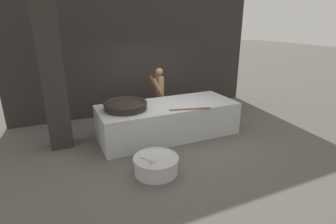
% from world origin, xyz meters
% --- Properties ---
extents(ground_plane, '(60.00, 60.00, 0.00)m').
position_xyz_m(ground_plane, '(0.00, 0.00, 0.00)').
color(ground_plane, '#56514C').
extents(back_wall, '(8.20, 0.24, 4.18)m').
position_xyz_m(back_wall, '(0.00, 2.38, 2.09)').
color(back_wall, '#2D2826').
rests_on(back_wall, ground_plane).
extents(support_pillar, '(0.52, 0.52, 4.18)m').
position_xyz_m(support_pillar, '(-2.70, 0.50, 2.09)').
color(support_pillar, '#2D2826').
rests_on(support_pillar, ground_plane).
extents(hearth_platform, '(3.68, 1.48, 0.88)m').
position_xyz_m(hearth_platform, '(0.00, 0.00, 0.44)').
color(hearth_platform, '#B2B7B7').
rests_on(hearth_platform, ground_plane).
extents(giant_wok_near, '(1.09, 1.09, 0.20)m').
position_xyz_m(giant_wok_near, '(-1.14, 0.04, 0.98)').
color(giant_wok_near, black).
rests_on(giant_wok_near, hearth_platform).
extents(stirring_paddle, '(1.04, 0.32, 0.04)m').
position_xyz_m(stirring_paddle, '(0.37, -0.65, 0.89)').
color(stirring_paddle, brown).
rests_on(stirring_paddle, hearth_platform).
extents(cook, '(0.42, 0.63, 1.64)m').
position_xyz_m(cook, '(0.26, 1.22, 0.89)').
color(cook, '#8C6647').
rests_on(cook, ground_plane).
extents(prep_bowl_vegetables, '(0.99, 1.03, 0.75)m').
position_xyz_m(prep_bowl_vegetables, '(-1.03, -1.66, 0.20)').
color(prep_bowl_vegetables, '#B7B7BC').
rests_on(prep_bowl_vegetables, ground_plane).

